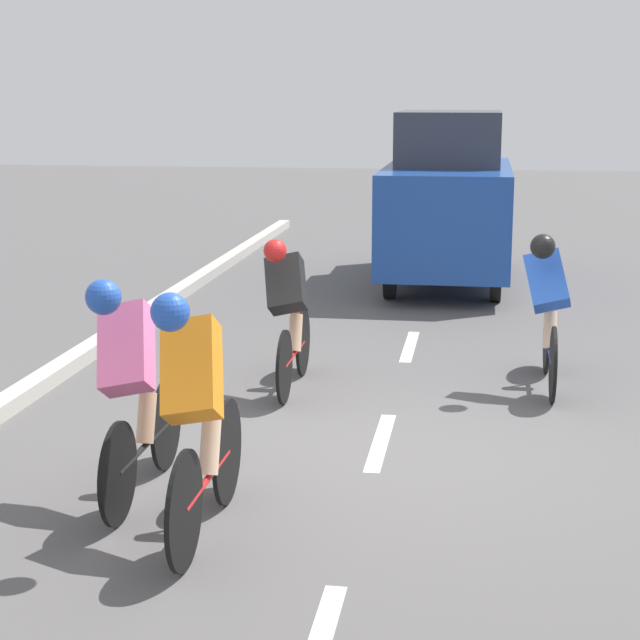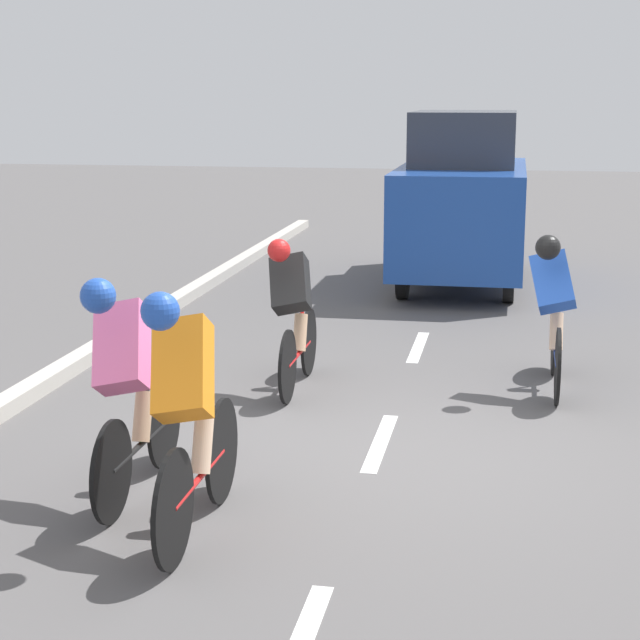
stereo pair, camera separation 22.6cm
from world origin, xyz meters
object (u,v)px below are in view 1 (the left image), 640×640
Objects in this scene: cyclist_orange at (196,409)px; support_car at (448,200)px; cyclist_black at (289,311)px; cyclist_pink at (131,381)px; cyclist_blue at (548,307)px.

cyclist_orange is 0.44× the size of support_car.
cyclist_pink is at bearing 78.84° from cyclist_black.
cyclist_blue is at bearing -132.00° from cyclist_pink.
support_car is (-1.15, -9.09, 0.36)m from cyclist_orange.
support_car is (1.10, -5.39, 0.42)m from cyclist_blue.
cyclist_blue reaches higher than cyclist_black.
cyclist_pink is 0.82m from cyclist_orange.
cyclist_blue is at bearing -121.14° from cyclist_orange.
cyclist_orange is (-0.59, 0.56, 0.01)m from cyclist_pink.
support_car is at bearing -97.18° from cyclist_orange.
cyclist_black is 3.31m from cyclist_orange.
support_car reaches higher than cyclist_orange.
cyclist_pink reaches higher than cyclist_black.
cyclist_pink is 8.71m from support_car.
cyclist_black is 0.95× the size of cyclist_blue.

